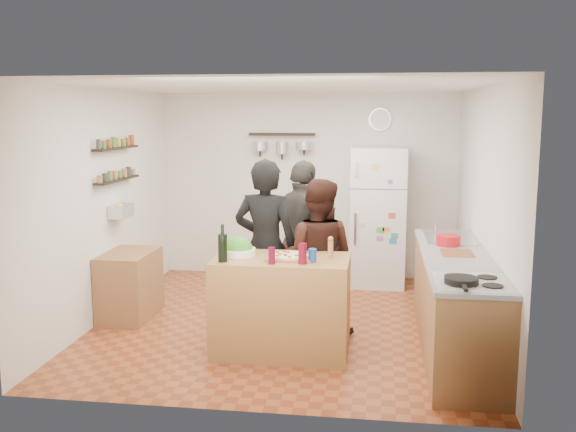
# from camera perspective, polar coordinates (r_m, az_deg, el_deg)

# --- Properties ---
(room_shell) EXTENTS (4.20, 4.20, 4.20)m
(room_shell) POSITION_cam_1_polar(r_m,az_deg,el_deg) (7.08, 0.33, 1.17)
(room_shell) COLOR brown
(room_shell) RESTS_ON ground
(prep_island) EXTENTS (1.25, 0.72, 0.91)m
(prep_island) POSITION_cam_1_polar(r_m,az_deg,el_deg) (6.05, -0.59, -7.95)
(prep_island) COLOR #A7763D
(prep_island) RESTS_ON floor
(pizza_board) EXTENTS (0.42, 0.34, 0.02)m
(pizza_board) POSITION_cam_1_polar(r_m,az_deg,el_deg) (5.90, 0.15, -3.72)
(pizza_board) COLOR brown
(pizza_board) RESTS_ON prep_island
(pizza) EXTENTS (0.34, 0.34, 0.02)m
(pizza) POSITION_cam_1_polar(r_m,az_deg,el_deg) (5.89, 0.15, -3.54)
(pizza) COLOR beige
(pizza) RESTS_ON pizza_board
(salad_bowl) EXTENTS (0.33, 0.33, 0.07)m
(salad_bowl) POSITION_cam_1_polar(r_m,az_deg,el_deg) (6.05, -4.47, -3.20)
(salad_bowl) COLOR white
(salad_bowl) RESTS_ON prep_island
(wine_bottle) EXTENTS (0.08, 0.08, 0.25)m
(wine_bottle) POSITION_cam_1_polar(r_m,az_deg,el_deg) (5.79, -5.83, -2.84)
(wine_bottle) COLOR black
(wine_bottle) RESTS_ON prep_island
(wine_glass_near) EXTENTS (0.06, 0.06, 0.15)m
(wine_glass_near) POSITION_cam_1_polar(r_m,az_deg,el_deg) (5.69, -1.45, -3.52)
(wine_glass_near) COLOR #570721
(wine_glass_near) RESTS_ON prep_island
(wine_glass_far) EXTENTS (0.08, 0.08, 0.18)m
(wine_glass_far) POSITION_cam_1_polar(r_m,az_deg,el_deg) (5.69, 1.30, -3.36)
(wine_glass_far) COLOR maroon
(wine_glass_far) RESTS_ON prep_island
(pepper_mill) EXTENTS (0.05, 0.05, 0.16)m
(pepper_mill) POSITION_cam_1_polar(r_m,az_deg,el_deg) (5.91, 3.80, -3.01)
(pepper_mill) COLOR #A66A46
(pepper_mill) RESTS_ON prep_island
(salt_canister) EXTENTS (0.07, 0.07, 0.12)m
(salt_canister) POSITION_cam_1_polar(r_m,az_deg,el_deg) (5.76, 2.18, -3.52)
(salt_canister) COLOR navy
(salt_canister) RESTS_ON prep_island
(person_left) EXTENTS (0.69, 0.49, 1.79)m
(person_left) POSITION_cam_1_polar(r_m,az_deg,el_deg) (6.51, -2.00, -2.73)
(person_left) COLOR black
(person_left) RESTS_ON floor
(person_center) EXTENTS (0.86, 0.72, 1.59)m
(person_center) POSITION_cam_1_polar(r_m,az_deg,el_deg) (6.47, 2.64, -3.69)
(person_center) COLOR black
(person_center) RESTS_ON floor
(person_back) EXTENTS (1.07, 0.93, 1.73)m
(person_back) POSITION_cam_1_polar(r_m,az_deg,el_deg) (7.02, 1.38, -2.09)
(person_back) COLOR #2F2D2A
(person_back) RESTS_ON floor
(counter_run) EXTENTS (0.63, 2.63, 0.90)m
(counter_run) POSITION_cam_1_polar(r_m,az_deg,el_deg) (6.32, 14.74, -7.56)
(counter_run) COLOR #9E7042
(counter_run) RESTS_ON floor
(stove_top) EXTENTS (0.60, 0.62, 0.02)m
(stove_top) POSITION_cam_1_polar(r_m,az_deg,el_deg) (5.29, 16.12, -5.72)
(stove_top) COLOR white
(stove_top) RESTS_ON counter_run
(skillet) EXTENTS (0.26, 0.26, 0.05)m
(skillet) POSITION_cam_1_polar(r_m,az_deg,el_deg) (5.19, 15.15, -5.55)
(skillet) COLOR black
(skillet) RESTS_ON stove_top
(sink) EXTENTS (0.50, 0.80, 0.03)m
(sink) POSITION_cam_1_polar(r_m,az_deg,el_deg) (7.03, 14.10, -1.94)
(sink) COLOR silver
(sink) RESTS_ON counter_run
(cutting_board) EXTENTS (0.30, 0.40, 0.02)m
(cutting_board) POSITION_cam_1_polar(r_m,az_deg,el_deg) (6.29, 14.81, -3.30)
(cutting_board) COLOR #9C5E39
(cutting_board) RESTS_ON counter_run
(red_bowl) EXTENTS (0.25, 0.25, 0.10)m
(red_bowl) POSITION_cam_1_polar(r_m,az_deg,el_deg) (6.62, 14.04, -2.11)
(red_bowl) COLOR red
(red_bowl) RESTS_ON counter_run
(fridge) EXTENTS (0.70, 0.68, 1.80)m
(fridge) POSITION_cam_1_polar(r_m,az_deg,el_deg) (8.42, 7.99, -0.05)
(fridge) COLOR white
(fridge) RESTS_ON floor
(wall_clock) EXTENTS (0.30, 0.03, 0.30)m
(wall_clock) POSITION_cam_1_polar(r_m,az_deg,el_deg) (8.64, 8.18, 8.50)
(wall_clock) COLOR silver
(wall_clock) RESTS_ON back_wall
(spice_shelf_lower) EXTENTS (0.12, 1.00, 0.02)m
(spice_shelf_lower) POSITION_cam_1_polar(r_m,az_deg,el_deg) (7.38, -14.92, 3.14)
(spice_shelf_lower) COLOR black
(spice_shelf_lower) RESTS_ON left_wall
(spice_shelf_upper) EXTENTS (0.12, 1.00, 0.02)m
(spice_shelf_upper) POSITION_cam_1_polar(r_m,az_deg,el_deg) (7.35, -15.03, 5.85)
(spice_shelf_upper) COLOR black
(spice_shelf_upper) RESTS_ON left_wall
(produce_basket) EXTENTS (0.18, 0.35, 0.14)m
(produce_basket) POSITION_cam_1_polar(r_m,az_deg,el_deg) (7.41, -14.59, 0.45)
(produce_basket) COLOR silver
(produce_basket) RESTS_ON left_wall
(side_table) EXTENTS (0.50, 0.80, 0.73)m
(side_table) POSITION_cam_1_polar(r_m,az_deg,el_deg) (7.30, -13.89, -5.96)
(side_table) COLOR #9A6440
(side_table) RESTS_ON floor
(pot_rack) EXTENTS (0.90, 0.04, 0.04)m
(pot_rack) POSITION_cam_1_polar(r_m,az_deg,el_deg) (8.66, -0.54, 7.27)
(pot_rack) COLOR black
(pot_rack) RESTS_ON back_wall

